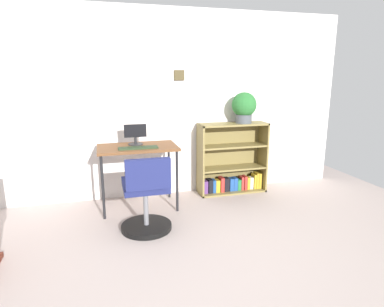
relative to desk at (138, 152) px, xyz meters
name	(u,v)px	position (x,y,z in m)	size (l,w,h in m)	color
ground_plane	(203,288)	(0.27, -1.70, -0.68)	(6.24, 6.24, 0.00)	#B3A19B
wall_back	(153,105)	(0.27, 0.45, 0.50)	(5.20, 0.12, 2.37)	silver
desk	(138,152)	(0.00, 0.00, 0.00)	(0.91, 0.54, 0.75)	brown
monitor	(135,135)	(-0.01, 0.09, 0.19)	(0.26, 0.17, 0.24)	#262628
keyboard	(138,148)	(0.00, -0.13, 0.08)	(0.44, 0.12, 0.02)	#263720
office_chair	(146,198)	(0.00, -0.66, -0.33)	(0.52, 0.55, 0.81)	black
bookshelf_low	(231,163)	(1.28, 0.25, -0.28)	(0.92, 0.30, 0.94)	olive
potted_plant_on_shelf	(244,107)	(1.41, 0.20, 0.48)	(0.32, 0.32, 0.40)	#474C51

